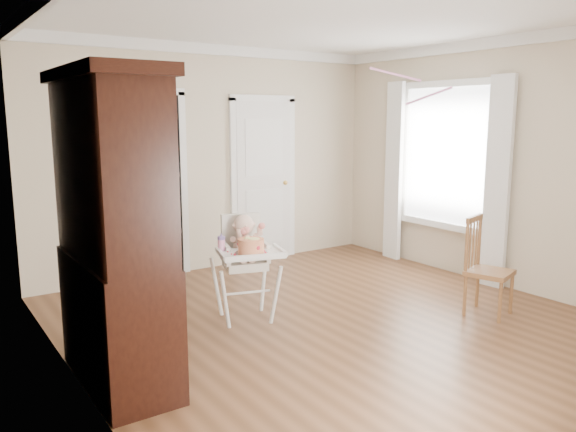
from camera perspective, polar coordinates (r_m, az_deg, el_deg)
floor at (r=5.16m, az=5.69°, el=-11.07°), size 5.00×5.00×0.00m
ceiling at (r=4.89m, az=6.27°, el=19.93°), size 5.00×5.00×0.00m
wall_back at (r=6.93m, az=-7.58°, el=5.76°), size 4.50×0.00×4.50m
wall_left at (r=3.81m, az=-20.85°, el=1.78°), size 0.00×5.00×5.00m
wall_right at (r=6.53m, az=21.27°, el=4.91°), size 0.00×5.00×5.00m
crown_molding at (r=4.88m, az=6.26°, el=19.23°), size 4.50×5.00×0.12m
doorway at (r=6.58m, az=-14.48°, el=3.20°), size 1.06×0.05×2.22m
closet_door at (r=7.28m, az=-2.51°, el=3.47°), size 0.96×0.09×2.13m
window_right at (r=6.96m, az=15.46°, el=4.98°), size 0.13×1.84×2.30m
high_chair at (r=5.14m, az=-4.38°, el=-3.98°), size 0.74×0.83×0.99m
baby at (r=5.13m, az=-4.45°, el=-2.36°), size 0.28×0.26×0.44m
cake at (r=4.85m, az=-3.76°, el=-3.08°), size 0.29×0.29×0.14m
sippy_cup at (r=4.98m, az=-6.79°, el=-2.74°), size 0.07×0.07×0.16m
china_cabinet at (r=4.00m, az=-17.23°, el=-1.50°), size 0.57×1.28×2.17m
dining_chair at (r=5.64m, az=19.52°, el=-5.14°), size 0.48×0.48×0.93m
streamer at (r=5.53m, az=10.83°, el=13.96°), size 0.31×0.41×0.15m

